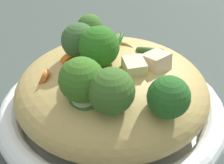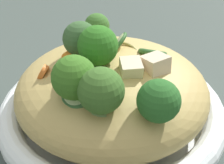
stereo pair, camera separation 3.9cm
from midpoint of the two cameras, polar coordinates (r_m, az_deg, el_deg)
ground_plane at (r=0.44m, az=-2.58°, el=-8.47°), size 3.00×3.00×0.00m
serving_bowl at (r=0.42m, az=-2.67°, el=-5.88°), size 0.32×0.32×0.05m
noodle_heap at (r=0.40m, az=-2.81°, el=-1.25°), size 0.26×0.26×0.10m
broccoli_florets at (r=0.33m, az=-5.20°, el=3.49°), size 0.25×0.15×0.08m
carrot_coins at (r=0.38m, az=-10.98°, el=4.02°), size 0.10×0.09×0.03m
zucchini_slices at (r=0.36m, az=-3.45°, el=3.24°), size 0.15×0.15×0.04m
chicken_chunks at (r=0.35m, az=3.85°, el=3.37°), size 0.04×0.06×0.03m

